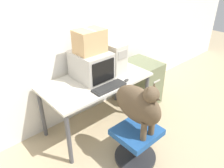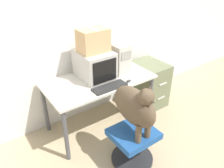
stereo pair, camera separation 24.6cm
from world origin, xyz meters
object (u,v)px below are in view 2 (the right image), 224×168
(pc_tower, at_px, (115,56))
(cardboard_box, at_px, (93,40))
(keyboard, at_px, (110,87))
(filing_cabinet, at_px, (149,84))
(office_chair, at_px, (133,144))
(crt_monitor, at_px, (94,65))
(dog, at_px, (135,106))

(pc_tower, height_order, cardboard_box, cardboard_box)
(keyboard, relative_size, filing_cabinet, 0.62)
(pc_tower, relative_size, office_chair, 0.96)
(crt_monitor, xyz_separation_m, office_chair, (-0.04, -0.83, -0.66))
(crt_monitor, bearing_deg, dog, -92.54)
(crt_monitor, bearing_deg, office_chair, -92.54)
(crt_monitor, height_order, keyboard, crt_monitor)
(dog, bearing_deg, office_chair, -90.00)
(keyboard, height_order, filing_cabinet, keyboard)
(pc_tower, bearing_deg, keyboard, -133.19)
(office_chair, height_order, dog, dog)
(pc_tower, xyz_separation_m, cardboard_box, (-0.34, -0.03, 0.29))
(office_chair, bearing_deg, keyboard, 86.20)
(filing_cabinet, bearing_deg, pc_tower, 172.96)
(crt_monitor, relative_size, dog, 0.78)
(filing_cabinet, xyz_separation_m, cardboard_box, (-0.95, 0.05, 0.87))
(keyboard, bearing_deg, dog, -93.81)
(dog, bearing_deg, crt_monitor, 87.46)
(office_chair, bearing_deg, pc_tower, 66.27)
(keyboard, distance_m, filing_cabinet, 1.07)
(crt_monitor, distance_m, dog, 0.84)
(keyboard, bearing_deg, cardboard_box, 89.30)
(office_chair, bearing_deg, cardboard_box, 87.47)
(office_chair, distance_m, dog, 0.51)
(pc_tower, bearing_deg, crt_monitor, -174.97)
(keyboard, height_order, dog, dog)
(pc_tower, bearing_deg, office_chair, -113.73)
(dog, bearing_deg, keyboard, 86.19)
(keyboard, distance_m, dog, 0.49)
(keyboard, distance_m, office_chair, 0.70)
(crt_monitor, relative_size, pc_tower, 1.03)
(pc_tower, height_order, filing_cabinet, pc_tower)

